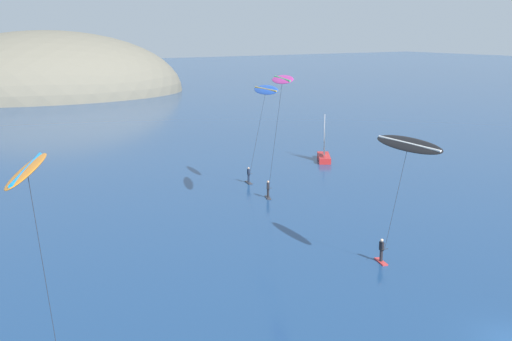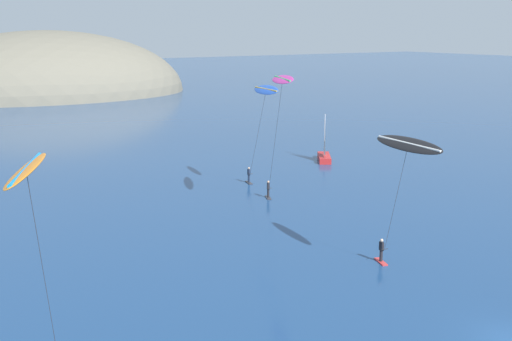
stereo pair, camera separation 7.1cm
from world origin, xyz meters
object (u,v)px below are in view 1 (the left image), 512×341
at_px(kitesurfer_magenta, 281,89).
at_px(kitesurfer_orange, 31,190).
at_px(kitesurfer_blue, 264,98).
at_px(sailboat_near, 324,155).
at_px(kitesurfer_black, 406,153).

bearing_deg(kitesurfer_magenta, kitesurfer_orange, -141.90).
relative_size(kitesurfer_blue, kitesurfer_orange, 0.95).
relative_size(sailboat_near, kitesurfer_black, 0.62).
xyz_separation_m(kitesurfer_magenta, kitesurfer_orange, (-25.83, -20.26, -0.90)).
bearing_deg(kitesurfer_magenta, kitesurfer_black, -94.95).
xyz_separation_m(kitesurfer_blue, kitesurfer_orange, (-28.79, -27.31, 0.71)).
relative_size(kitesurfer_black, kitesurfer_orange, 0.82).
height_order(kitesurfer_magenta, kitesurfer_orange, kitesurfer_magenta).
bearing_deg(kitesurfer_orange, kitesurfer_blue, 43.50).
distance_m(sailboat_near, kitesurfer_orange, 57.33).
bearing_deg(kitesurfer_black, kitesurfer_blue, 79.33).
distance_m(sailboat_near, kitesurfer_blue, 19.22).
bearing_deg(kitesurfer_blue, kitesurfer_magenta, -112.71).
relative_size(sailboat_near, kitesurfer_blue, 0.54).
xyz_separation_m(kitesurfer_black, kitesurfer_orange, (-24.45, -4.29, 1.87)).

